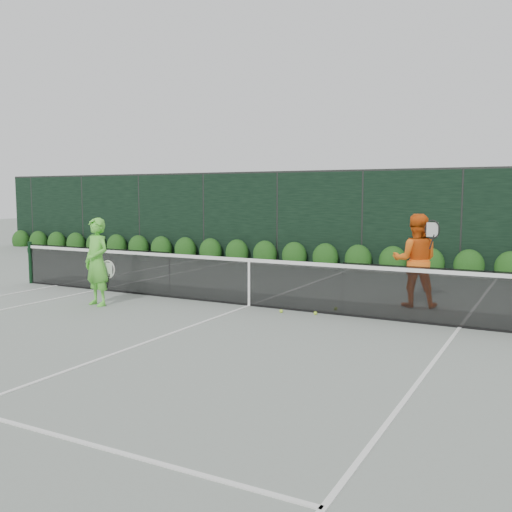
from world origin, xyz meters
The scene contains 8 objects.
ground centered at (0.00, 0.00, 0.00)m, with size 80.00×80.00×0.00m, color gray.
tennis_net centered at (-0.02, 0.00, 0.53)m, with size 12.90×0.10×1.07m.
player_woman centered at (-2.78, -1.41, 0.90)m, with size 0.73×0.56×1.80m.
player_man centered at (3.00, 1.54, 0.95)m, with size 1.06×0.92×1.89m.
court_lines centered at (0.00, 0.00, 0.01)m, with size 11.03×23.83×0.01m.
windscreen_fence centered at (0.00, -2.71, 1.51)m, with size 32.00×21.07×3.06m.
hedge_row centered at (0.00, 7.15, 0.23)m, with size 31.66×0.65×0.94m.
tennis_balls centered at (1.38, -0.04, 0.03)m, with size 0.91×0.79×0.07m.
Camera 1 is at (5.52, -10.08, 2.28)m, focal length 40.00 mm.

